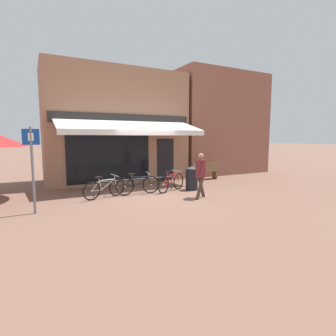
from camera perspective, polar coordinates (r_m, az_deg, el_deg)
The scene contains 11 objects.
ground_plane at distance 10.05m, azimuth -2.47°, elevation -5.75°, with size 160.00×160.00×0.00m, color brown.
shop_front at distance 13.66m, azimuth -11.25°, elevation 8.79°, with size 6.82×4.86×5.41m.
neighbour_building at distance 17.11m, azimuth 9.75°, elevation 9.36°, with size 5.72×4.00×5.99m.
bike_rack_rail at distance 10.24m, azimuth -7.14°, elevation -2.89°, with size 3.29×0.04×0.57m.
bicycle_silver at distance 9.64m, azimuth -13.61°, elevation -4.27°, with size 1.65×0.65×0.83m.
bicycle_black at distance 10.03m, azimuth -6.54°, elevation -3.67°, with size 1.71×0.52×0.83m.
bicycle_red at distance 10.55m, azimuth 0.68°, elevation -3.12°, with size 1.57×0.80×0.82m.
pedestrian_adult at distance 9.35m, azimuth 7.16°, elevation -0.61°, with size 0.56×0.64×1.63m.
litter_bin at distance 10.86m, azimuth 5.19°, elevation -2.19°, with size 0.51×0.51×0.99m.
parking_sign at distance 8.24m, azimuth -27.46°, elevation 1.33°, with size 0.44×0.07×2.46m.
park_bench at distance 13.51m, azimuth 7.92°, elevation -0.62°, with size 1.60×0.44×0.87m.
Camera 1 is at (-4.16, -8.89, 2.16)m, focal length 28.00 mm.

